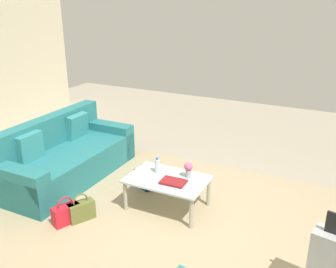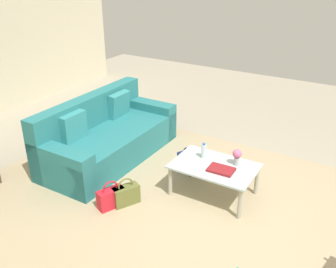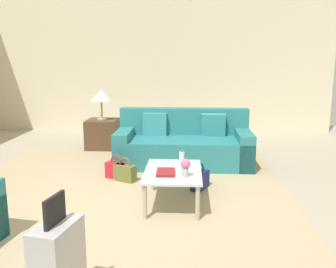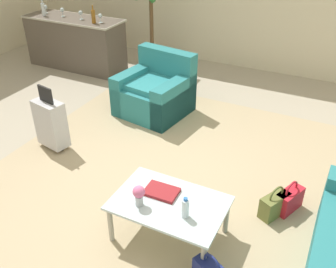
{
  "view_description": "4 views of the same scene",
  "coord_description": "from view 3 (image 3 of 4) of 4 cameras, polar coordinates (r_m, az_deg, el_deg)",
  "views": [
    {
      "loc": [
        -1.49,
        3.29,
        2.59
      ],
      "look_at": [
        0.34,
        -0.4,
        1.06
      ],
      "focal_mm": 40.0,
      "sensor_mm": 36.0,
      "label": 1
    },
    {
      "loc": [
        -1.15,
        3.17,
        2.7
      ],
      "look_at": [
        0.94,
        -0.29,
        0.79
      ],
      "focal_mm": 40.0,
      "sensor_mm": 36.0,
      "label": 2
    },
    {
      "loc": [
        -3.88,
        -0.68,
        1.74
      ],
      "look_at": [
        -0.08,
        -0.47,
        0.96
      ],
      "focal_mm": 40.0,
      "sensor_mm": 36.0,
      "label": 3
    },
    {
      "loc": [
        1.52,
        -2.76,
        2.69
      ],
      "look_at": [
        0.29,
        -0.31,
        1.0
      ],
      "focal_mm": 40.0,
      "sensor_mm": 36.0,
      "label": 4
    }
  ],
  "objects": [
    {
      "name": "ground_plane",
      "position": [
        4.3,
        -6.31,
        -12.38
      ],
      "size": [
        12.0,
        12.0,
        0.0
      ],
      "primitive_type": "plane",
      "color": "#A89E89"
    },
    {
      "name": "side_table",
      "position": [
        7.42,
        -9.94,
        0.01
      ],
      "size": [
        0.59,
        0.59,
        0.56
      ],
      "primitive_type": "cube",
      "color": "#513823",
      "rests_on": "ground"
    },
    {
      "name": "handbag_red",
      "position": [
        5.55,
        -7.84,
        -5.45
      ],
      "size": [
        0.25,
        0.35,
        0.36
      ],
      "color": "red",
      "rests_on": "ground"
    },
    {
      "name": "table_lamp",
      "position": [
        7.31,
        -10.14,
        5.73
      ],
      "size": [
        0.41,
        0.41,
        0.58
      ],
      "color": "#ADA899",
      "rests_on": "side_table"
    },
    {
      "name": "coffee_table",
      "position": [
        4.5,
        0.76,
        -6.23
      ],
      "size": [
        1.01,
        0.67,
        0.42
      ],
      "color": "silver",
      "rests_on": "ground"
    },
    {
      "name": "handbag_navy",
      "position": [
        5.09,
        4.91,
        -6.95
      ],
      "size": [
        0.35,
        0.27,
        0.36
      ],
      "color": "navy",
      "rests_on": "ground"
    },
    {
      "name": "couch",
      "position": [
        6.25,
        2.39,
        -1.79
      ],
      "size": [
        0.96,
        2.19,
        0.9
      ],
      "color": "teal",
      "rests_on": "ground"
    },
    {
      "name": "water_bottle",
      "position": [
        4.64,
        2.11,
        -3.77
      ],
      "size": [
        0.06,
        0.06,
        0.2
      ],
      "color": "silver",
      "rests_on": "coffee_table"
    },
    {
      "name": "handbag_olive",
      "position": [
        5.42,
        -6.58,
        -5.85
      ],
      "size": [
        0.27,
        0.35,
        0.36
      ],
      "color": "olive",
      "rests_on": "ground"
    },
    {
      "name": "area_rug",
      "position": [
        4.88,
        -7.49,
        -9.4
      ],
      "size": [
        5.2,
        4.4,
        0.01
      ],
      "primitive_type": "cube",
      "color": "tan",
      "rests_on": "ground"
    },
    {
      "name": "flower_vase",
      "position": [
        4.23,
        2.68,
        -4.9
      ],
      "size": [
        0.11,
        0.11,
        0.21
      ],
      "color": "#B2B7BC",
      "rests_on": "coffee_table"
    },
    {
      "name": "coffee_table_book",
      "position": [
        4.36,
        -0.36,
        -5.84
      ],
      "size": [
        0.31,
        0.22,
        0.03
      ],
      "primitive_type": "cube",
      "rotation": [
        0.0,
        0.0,
        0.03
      ],
      "color": "maroon",
      "rests_on": "coffee_table"
    },
    {
      "name": "wall_right",
      "position": [
        8.97,
        -1.16,
        10.3
      ],
      "size": [
        0.12,
        8.0,
        3.1
      ],
      "primitive_type": "cube",
      "color": "beige",
      "rests_on": "ground"
    },
    {
      "name": "suitcase_silver",
      "position": [
        2.8,
        -16.41,
        -18.45
      ],
      "size": [
        0.44,
        0.29,
        0.85
      ],
      "color": "#B7B7BC",
      "rests_on": "ground"
    }
  ]
}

